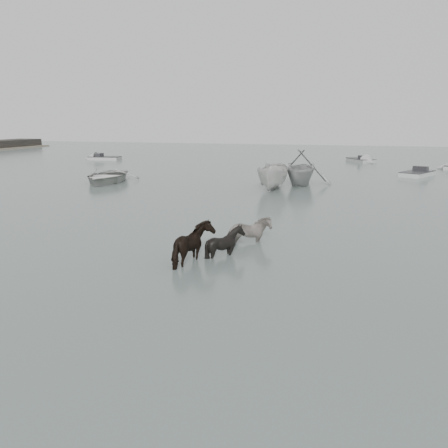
# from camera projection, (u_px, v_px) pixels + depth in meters

# --- Properties ---
(ground) EXTENTS (140.00, 140.00, 0.00)m
(ground) POSITION_uv_depth(u_px,v_px,m) (220.00, 255.00, 14.49)
(ground) COLOR #4F5E5A
(ground) RESTS_ON ground
(pony_pinto) EXTENTS (1.80, 1.30, 1.38)m
(pony_pinto) POSITION_uv_depth(u_px,v_px,m) (248.00, 224.00, 15.81)
(pony_pinto) COLOR black
(pony_pinto) RESTS_ON ground
(pony_dark) EXTENTS (1.63, 1.79, 1.51)m
(pony_dark) POSITION_uv_depth(u_px,v_px,m) (194.00, 239.00, 13.50)
(pony_dark) COLOR black
(pony_dark) RESTS_ON ground
(pony_black) EXTENTS (1.33, 1.21, 1.35)m
(pony_black) POSITION_uv_depth(u_px,v_px,m) (225.00, 235.00, 14.31)
(pony_black) COLOR black
(pony_black) RESTS_ON ground
(rowboat_lead) EXTENTS (4.84, 6.05, 1.12)m
(rowboat_lead) POSITION_uv_depth(u_px,v_px,m) (106.00, 175.00, 31.37)
(rowboat_lead) COLOR #B0B1AC
(rowboat_lead) RESTS_ON ground
(rowboat_trail) EXTENTS (4.29, 4.95, 2.58)m
(rowboat_trail) POSITION_uv_depth(u_px,v_px,m) (301.00, 166.00, 30.26)
(rowboat_trail) COLOR #969896
(rowboat_trail) RESTS_ON ground
(boat_small) EXTENTS (1.79, 4.68, 1.80)m
(boat_small) POSITION_uv_depth(u_px,v_px,m) (273.00, 176.00, 28.04)
(boat_small) COLOR beige
(boat_small) RESTS_ON ground
(skiff_port) EXTENTS (3.74, 5.04, 0.75)m
(skiff_port) POSITION_uv_depth(u_px,v_px,m) (417.00, 171.00, 35.05)
(skiff_port) COLOR #AEB1AE
(skiff_port) RESTS_ON ground
(skiff_outer) EXTENTS (4.98, 2.16, 0.75)m
(skiff_outer) POSITION_uv_depth(u_px,v_px,m) (105.00, 157.00, 49.58)
(skiff_outer) COLOR #A2A29D
(skiff_outer) RESTS_ON ground
(skiff_mid) EXTENTS (3.79, 4.82, 0.75)m
(skiff_mid) POSITION_uv_depth(u_px,v_px,m) (361.00, 158.00, 47.07)
(skiff_mid) COLOR gray
(skiff_mid) RESTS_ON ground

